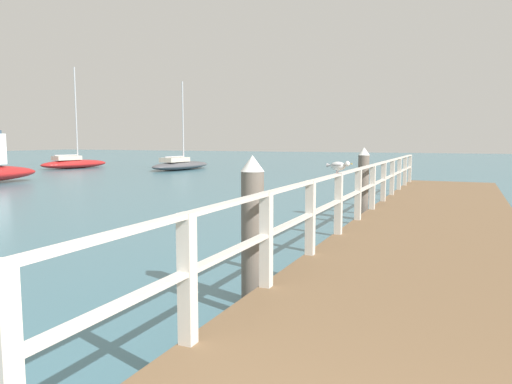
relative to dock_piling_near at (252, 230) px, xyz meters
name	(u,v)px	position (x,y,z in m)	size (l,w,h in m)	color
pier_deck	(437,228)	(1.88, 5.30, -0.74)	(3.15, 19.77, 0.40)	brown
pier_railing	(366,185)	(0.38, 5.30, 0.13)	(0.12, 18.29, 1.07)	beige
dock_piling_near	(252,230)	(0.00, 0.00, 0.00)	(0.29, 0.29, 1.86)	#6B6056
dock_piling_far	(363,183)	(0.00, 6.97, 0.00)	(0.29, 0.29, 1.86)	#6B6056
seagull_foreground	(338,166)	(0.39, 2.73, 0.67)	(0.47, 0.22, 0.21)	white
boat_0	(74,163)	(-23.70, 21.37, -0.55)	(2.70, 5.49, 7.25)	red
boat_2	(181,165)	(-15.70, 23.04, -0.59)	(2.23, 6.01, 6.05)	#4C4C51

